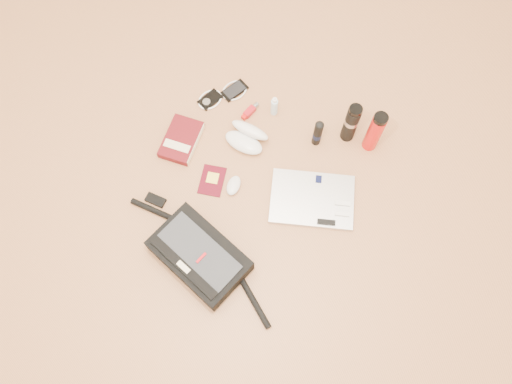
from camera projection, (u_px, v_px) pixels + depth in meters
ground at (241, 201)px, 2.17m from camera, size 4.00×4.00×0.00m
messenger_bag at (199, 255)px, 2.03m from camera, size 0.77×0.34×0.11m
laptop at (312, 200)px, 2.16m from camera, size 0.42×0.36×0.03m
book at (182, 140)px, 2.26m from camera, size 0.17×0.23×0.04m
passport at (212, 180)px, 2.20m from camera, size 0.13×0.16×0.01m
mouse at (234, 185)px, 2.18m from camera, size 0.07×0.10×0.03m
sunglasses_case at (247, 137)px, 2.24m from camera, size 0.19×0.16×0.11m
ipod at (210, 100)px, 2.35m from camera, size 0.12×0.13×0.01m
phone at (235, 90)px, 2.37m from camera, size 0.13×0.14×0.01m
inhaler at (250, 111)px, 2.32m from camera, size 0.05×0.11×0.03m
spray_bottle at (274, 106)px, 2.28m from camera, size 0.04×0.04×0.12m
aerosol_can at (318, 133)px, 2.20m from camera, size 0.04×0.04×0.17m
thermos_black at (351, 123)px, 2.18m from camera, size 0.06×0.06×0.24m
thermos_red at (375, 132)px, 2.16m from camera, size 0.08×0.08×0.25m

